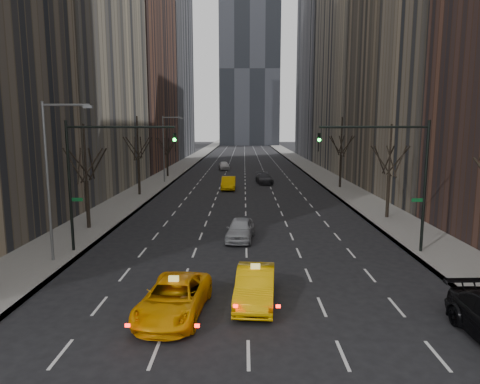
{
  "coord_description": "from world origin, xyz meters",
  "views": [
    {
      "loc": [
        -0.16,
        -13.7,
        7.82
      ],
      "look_at": [
        -0.42,
        14.15,
        3.5
      ],
      "focal_mm": 32.0,
      "sensor_mm": 36.0,
      "label": 1
    }
  ],
  "objects": [
    {
      "name": "sidewalk_right",
      "position": [
        12.25,
        70.0,
        0.07
      ],
      "size": [
        4.5,
        320.0,
        0.15
      ],
      "primitive_type": "cube",
      "color": "slate",
      "rests_on": "ground"
    },
    {
      "name": "far_car_white",
      "position": [
        -3.76,
        63.13,
        0.76
      ],
      "size": [
        2.37,
        4.64,
        1.51
      ],
      "primitive_type": "imported",
      "rotation": [
        0.0,
        0.0,
        0.14
      ],
      "color": "white",
      "rests_on": "ground"
    },
    {
      "name": "taxi_sedan",
      "position": [
        0.35,
        4.45,
        0.78
      ],
      "size": [
        2.02,
        4.88,
        1.57
      ],
      "primitive_type": "imported",
      "rotation": [
        0.0,
        0.0,
        -0.08
      ],
      "color": "#E7A804",
      "rests_on": "ground"
    },
    {
      "name": "bld_left_far",
      "position": [
        -21.5,
        66.0,
        22.0
      ],
      "size": [
        14.0,
        28.0,
        44.0
      ],
      "primitive_type": "cube",
      "color": "brown",
      "rests_on": "ground"
    },
    {
      "name": "far_taxi",
      "position": [
        -2.07,
        38.82,
        0.8
      ],
      "size": [
        1.72,
        4.86,
        1.6
      ],
      "primitive_type": "imported",
      "rotation": [
        0.0,
        0.0,
        -0.01
      ],
      "color": "#F7B305",
      "rests_on": "ground"
    },
    {
      "name": "tree_lw_b",
      "position": [
        -12.0,
        18.0,
        3.72
      ],
      "size": [
        3.36,
        3.5,
        7.82
      ],
      "color": "black",
      "rests_on": "ground"
    },
    {
      "name": "silver_sedan_ahead",
      "position": [
        -0.41,
        15.14,
        0.74
      ],
      "size": [
        2.19,
        4.53,
        1.49
      ],
      "primitive_type": "imported",
      "rotation": [
        0.0,
        0.0,
        -0.1
      ],
      "color": "#96989E",
      "rests_on": "ground"
    },
    {
      "name": "streetlight_far",
      "position": [
        -10.84,
        45.0,
        5.62
      ],
      "size": [
        2.83,
        0.22,
        9.0
      ],
      "color": "slate",
      "rests_on": "ground"
    },
    {
      "name": "bld_right_far",
      "position": [
        21.5,
        64.0,
        25.0
      ],
      "size": [
        14.0,
        28.0,
        50.0
      ],
      "primitive_type": "cube",
      "color": "gray",
      "rests_on": "ground"
    },
    {
      "name": "tree_rw_c",
      "position": [
        12.0,
        40.0,
        4.04
      ],
      "size": [
        3.36,
        3.5,
        8.74
      ],
      "color": "black",
      "rests_on": "ground"
    },
    {
      "name": "tree_lw_d",
      "position": [
        -12.0,
        52.0,
        3.56
      ],
      "size": [
        3.36,
        3.5,
        7.36
      ],
      "color": "black",
      "rests_on": "ground"
    },
    {
      "name": "taxi_suv",
      "position": [
        -3.07,
        3.11,
        0.74
      ],
      "size": [
        2.96,
        5.53,
        1.48
      ],
      "primitive_type": "imported",
      "rotation": [
        0.0,
        0.0,
        -0.1
      ],
      "color": "#FFA705",
      "rests_on": "ground"
    },
    {
      "name": "far_suv_grey",
      "position": [
        2.61,
        44.41,
        0.71
      ],
      "size": [
        2.48,
        5.09,
        1.43
      ],
      "primitive_type": "imported",
      "rotation": [
        0.0,
        0.0,
        0.1
      ],
      "color": "#2B2B30",
      "rests_on": "ground"
    },
    {
      "name": "tree_lw_c",
      "position": [
        -12.0,
        34.0,
        4.04
      ],
      "size": [
        3.36,
        3.5,
        8.74
      ],
      "color": "black",
      "rests_on": "ground"
    },
    {
      "name": "tree_rw_b",
      "position": [
        12.0,
        22.0,
        3.72
      ],
      "size": [
        3.36,
        3.5,
        7.82
      ],
      "color": "black",
      "rests_on": "ground"
    },
    {
      "name": "traffic_mast_left",
      "position": [
        -9.11,
        12.0,
        5.49
      ],
      "size": [
        6.69,
        0.39,
        8.0
      ],
      "color": "black",
      "rests_on": "ground"
    },
    {
      "name": "ground",
      "position": [
        0.0,
        0.0,
        0.0
      ],
      "size": [
        400.0,
        400.0,
        0.0
      ],
      "primitive_type": "plane",
      "color": "black",
      "rests_on": "ground"
    },
    {
      "name": "streetlight_near",
      "position": [
        -10.84,
        10.0,
        5.62
      ],
      "size": [
        2.83,
        0.22,
        9.0
      ],
      "color": "slate",
      "rests_on": "ground"
    },
    {
      "name": "bld_left_deep",
      "position": [
        -21.5,
        96.0,
        30.0
      ],
      "size": [
        14.0,
        30.0,
        60.0
      ],
      "primitive_type": "cube",
      "color": "slate",
      "rests_on": "ground"
    },
    {
      "name": "traffic_mast_right",
      "position": [
        9.11,
        12.0,
        5.49
      ],
      "size": [
        6.69,
        0.39,
        8.0
      ],
      "color": "black",
      "rests_on": "ground"
    },
    {
      "name": "bld_right_deep",
      "position": [
        21.5,
        95.0,
        29.0
      ],
      "size": [
        14.0,
        30.0,
        58.0
      ],
      "primitive_type": "cube",
      "color": "slate",
      "rests_on": "ground"
    },
    {
      "name": "sidewalk_left",
      "position": [
        -12.25,
        70.0,
        0.07
      ],
      "size": [
        4.5,
        320.0,
        0.15
      ],
      "primitive_type": "cube",
      "color": "slate",
      "rests_on": "ground"
    }
  ]
}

